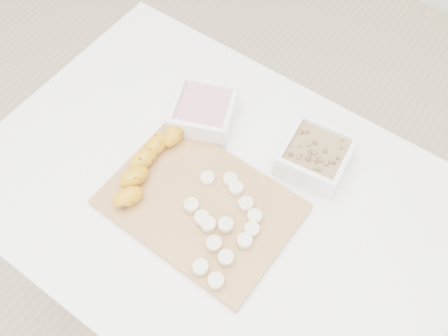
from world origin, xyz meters
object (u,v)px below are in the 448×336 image
Objects in this scene: bowl_yogurt at (204,112)px; cutting_board at (200,205)px; bowl_granola at (315,156)px; banana at (147,165)px; table at (216,213)px.

cutting_board is at bearing -55.14° from bowl_yogurt.
bowl_yogurt is 1.15× the size of bowl_granola.
bowl_granola is 0.35m from banana.
table is 0.25m from bowl_granola.
bowl_yogurt is at bearing -170.72° from bowl_granola.
table is at bearing -125.63° from bowl_granola.
bowl_granola is at bearing 9.28° from bowl_yogurt.
bowl_granola is (0.13, 0.18, 0.13)m from table.
banana is at bearing -162.96° from table.
banana is (-0.27, -0.22, 0.00)m from bowl_granola.
cutting_board is 0.14m from banana.
bowl_yogurt and bowl_granola have the same top height.
bowl_granola is 0.66× the size of banana.
bowl_granola reaches higher than table.
banana is (-0.14, -0.04, 0.13)m from table.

